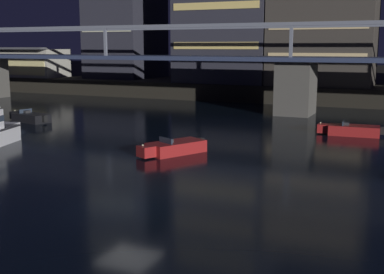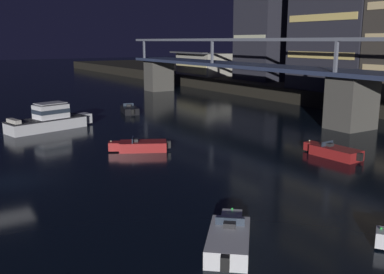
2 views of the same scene
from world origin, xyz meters
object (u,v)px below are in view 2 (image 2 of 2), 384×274
Objects in this scene: river_bridge at (353,86)px; speedboat_mid_center at (333,152)px; speedboat_mid_left at (140,146)px; speedboat_far_left at (129,110)px; cabin_cruiser_near_left at (49,120)px; waterfront_pavilion at (203,64)px; speedboat_near_right at (229,239)px.

speedboat_mid_center is at bearing -56.99° from river_bridge.
speedboat_far_left is (-18.86, 7.45, 0.00)m from speedboat_mid_left.
speedboat_mid_left is 15.76m from speedboat_mid_center.
speedboat_mid_center is at bearing 35.05° from cabin_cruiser_near_left.
waterfront_pavilion is at bearing 165.50° from river_bridge.
speedboat_far_left is at bearing -144.90° from river_bridge.
cabin_cruiser_near_left is (29.74, -38.87, -3.39)m from waterfront_pavilion.
speedboat_near_right is (31.50, -0.25, -0.64)m from cabin_cruiser_near_left.
speedboat_mid_left is at bearing -38.94° from waterfront_pavilion.
river_bridge reaches higher than speedboat_far_left.
waterfront_pavilion is at bearing 156.94° from speedboat_mid_center.
speedboat_near_right is 18.50m from speedboat_mid_center.
speedboat_near_right is at bearing -0.45° from cabin_cruiser_near_left.
river_bridge is 9.80× the size of cabin_cruiser_near_left.
speedboat_far_left is (-28.83, -4.75, 0.00)m from speedboat_mid_center.
river_bridge is 7.40× the size of waterfront_pavilion.
speedboat_near_right is 0.88× the size of speedboat_far_left.
speedboat_mid_left is at bearing 17.20° from cabin_cruiser_near_left.
speedboat_mid_left and speedboat_far_left have the same top height.
waterfront_pavilion is 57.74m from speedboat_mid_center.
speedboat_mid_center is (6.92, -10.65, -4.08)m from river_bridge.
cabin_cruiser_near_left is 2.05× the size of speedboat_near_right.
speedboat_mid_center is (52.99, -22.56, -4.02)m from waterfront_pavilion.
speedboat_near_right is at bearing -13.45° from speedboat_mid_left.
waterfront_pavilion is (-46.08, 11.91, -0.06)m from river_bridge.
cabin_cruiser_near_left is at bearing -162.80° from speedboat_mid_left.
cabin_cruiser_near_left is at bearing -52.58° from waterfront_pavilion.
speedboat_near_right is (61.24, -39.12, -4.02)m from waterfront_pavilion.
speedboat_mid_center is (9.97, 12.20, 0.00)m from speedboat_mid_left.
river_bridge is 27.10m from speedboat_far_left.
speedboat_mid_left is (-18.22, 4.36, 0.00)m from speedboat_near_right.
cabin_cruiser_near_left is 13.92m from speedboat_mid_left.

